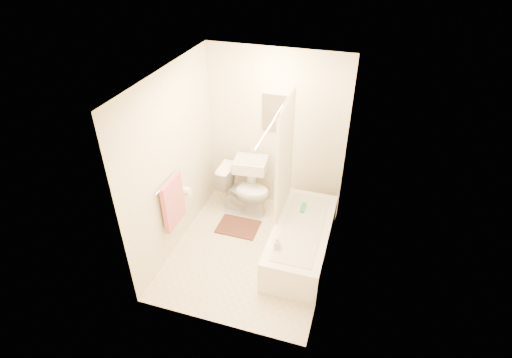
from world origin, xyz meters
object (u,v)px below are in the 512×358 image
(sink, at_px, (251,181))
(soap_bottle, at_px, (277,243))
(toilet, at_px, (245,191))
(bath_mat, at_px, (238,227))
(bathtub, at_px, (301,240))

(sink, distance_m, soap_bottle, 1.47)
(toilet, distance_m, bath_mat, 0.54)
(toilet, relative_size, soap_bottle, 4.47)
(toilet, height_order, bathtub, toilet)
(soap_bottle, bearing_deg, bath_mat, 136.59)
(bathtub, height_order, bath_mat, bathtub)
(bath_mat, xyz_separation_m, soap_bottle, (0.76, -0.72, 0.53))
(sink, height_order, bathtub, sink)
(bath_mat, height_order, soap_bottle, soap_bottle)
(bath_mat, bearing_deg, sink, 88.12)
(sink, xyz_separation_m, bath_mat, (-0.02, -0.55, -0.45))
(toilet, distance_m, soap_bottle, 1.38)
(sink, distance_m, bath_mat, 0.71)
(bathtub, height_order, soap_bottle, soap_bottle)
(toilet, xyz_separation_m, soap_bottle, (0.79, -1.12, 0.16))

